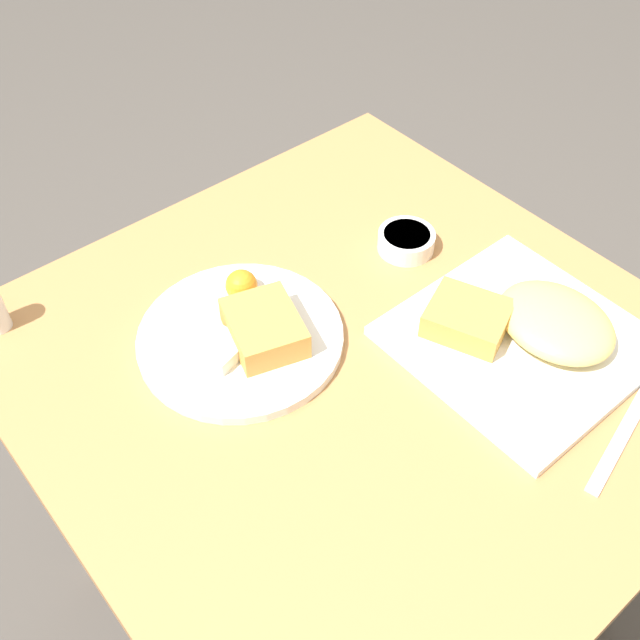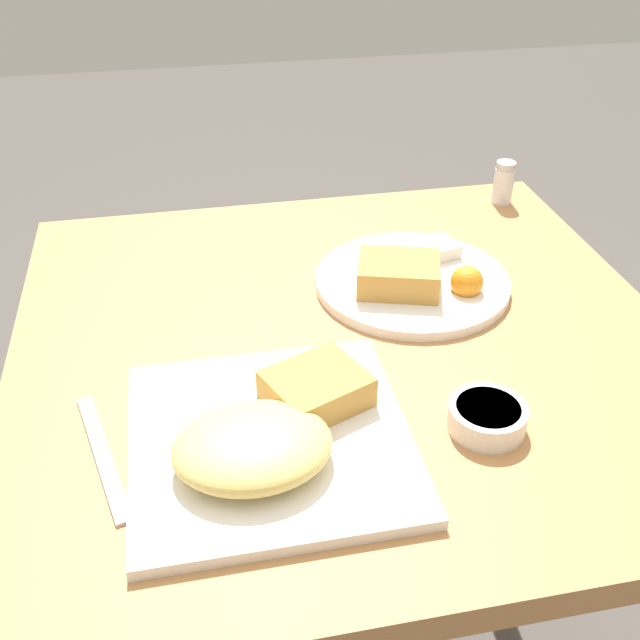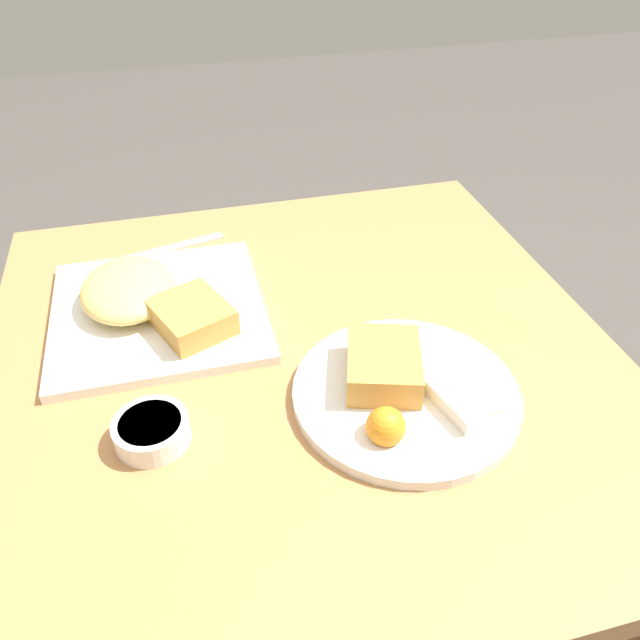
{
  "view_description": "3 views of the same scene",
  "coord_description": "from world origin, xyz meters",
  "px_view_note": "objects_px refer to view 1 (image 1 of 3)",
  "views": [
    {
      "loc": [
        -0.45,
        0.44,
        1.48
      ],
      "look_at": [
        0.04,
        0.03,
        0.8
      ],
      "focal_mm": 42.0,
      "sensor_mm": 36.0,
      "label": 1
    },
    {
      "loc": [
        -0.19,
        -0.75,
        1.29
      ],
      "look_at": [
        -0.04,
        -0.0,
        0.77
      ],
      "focal_mm": 42.0,
      "sensor_mm": 36.0,
      "label": 2
    },
    {
      "loc": [
        0.6,
        -0.13,
        1.27
      ],
      "look_at": [
        -0.03,
        0.03,
        0.76
      ],
      "focal_mm": 35.0,
      "sensor_mm": 36.0,
      "label": 3
    }
  ],
  "objects_px": {
    "plate_oval_far": "(243,332)",
    "sauce_ramekin": "(406,241)",
    "plate_square_near": "(527,330)",
    "butter_knife": "(623,433)"
  },
  "relations": [
    {
      "from": "plate_square_near",
      "to": "butter_knife",
      "type": "xyz_separation_m",
      "value": [
        -0.17,
        0.02,
        -0.02
      ]
    },
    {
      "from": "plate_oval_far",
      "to": "butter_knife",
      "type": "height_order",
      "value": "plate_oval_far"
    },
    {
      "from": "plate_oval_far",
      "to": "sauce_ramekin",
      "type": "height_order",
      "value": "plate_oval_far"
    },
    {
      "from": "butter_knife",
      "to": "sauce_ramekin",
      "type": "bearing_deg",
      "value": -108.88
    },
    {
      "from": "plate_square_near",
      "to": "sauce_ramekin",
      "type": "distance_m",
      "value": 0.23
    },
    {
      "from": "plate_square_near",
      "to": "butter_knife",
      "type": "bearing_deg",
      "value": 171.73
    },
    {
      "from": "plate_square_near",
      "to": "sauce_ramekin",
      "type": "xyz_separation_m",
      "value": [
        0.23,
        -0.01,
        -0.01
      ]
    },
    {
      "from": "plate_square_near",
      "to": "plate_oval_far",
      "type": "height_order",
      "value": "plate_square_near"
    },
    {
      "from": "plate_oval_far",
      "to": "sauce_ramekin",
      "type": "distance_m",
      "value": 0.29
    },
    {
      "from": "plate_oval_far",
      "to": "sauce_ramekin",
      "type": "relative_size",
      "value": 3.22
    }
  ]
}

